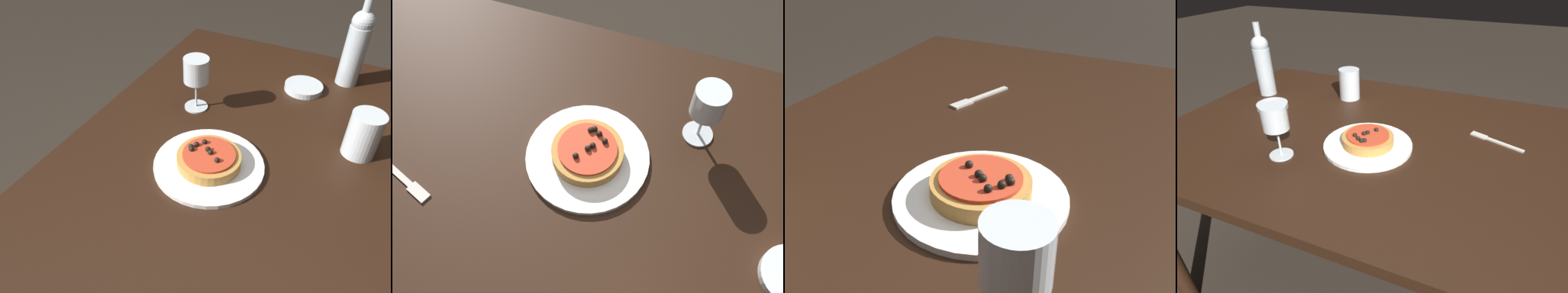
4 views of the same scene
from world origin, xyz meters
TOP-DOWN VIEW (x-y plane):
  - ground_plane at (0.00, 0.00)m, footprint 14.00×14.00m
  - dining_table at (0.00, 0.00)m, footprint 1.59×0.99m
  - dinner_plate at (0.03, 0.08)m, footprint 0.29×0.29m
  - pizza at (0.03, 0.08)m, footprint 0.17×0.17m
  - wine_glass at (0.26, 0.23)m, footprint 0.08×0.08m
  - fork at (-0.34, -0.11)m, footprint 0.18×0.08m

SIDE VIEW (x-z plane):
  - ground_plane at x=0.00m, z-range 0.00..0.00m
  - dining_table at x=0.00m, z-range 0.30..1.06m
  - fork at x=-0.34m, z-range 0.76..0.77m
  - dinner_plate at x=0.03m, z-range 0.76..0.77m
  - pizza at x=0.03m, z-range 0.77..0.81m
  - wine_glass at x=0.26m, z-range 0.80..0.97m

